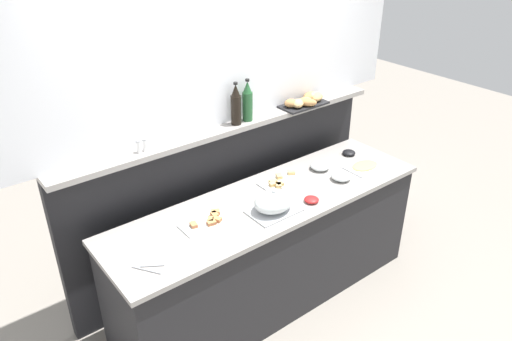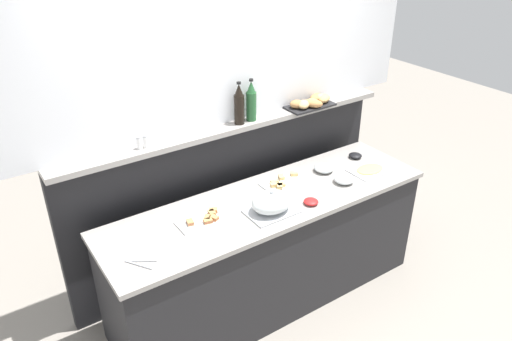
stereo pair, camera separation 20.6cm
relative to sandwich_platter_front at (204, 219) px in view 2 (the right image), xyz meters
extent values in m
plane|color=gray|center=(0.51, 0.57, -0.91)|extent=(12.00, 12.00, 0.00)
cube|color=black|center=(0.51, -0.03, -0.48)|extent=(2.40, 0.65, 0.86)
cube|color=gray|center=(0.51, -0.03, -0.03)|extent=(2.44, 0.69, 0.03)
cube|color=black|center=(0.51, 0.50, -0.27)|extent=(2.70, 0.08, 1.28)
cube|color=gray|center=(0.51, 0.45, 0.39)|extent=(2.70, 0.22, 0.04)
cube|color=white|center=(0.51, 0.52, 1.05)|extent=(3.30, 0.08, 1.28)
cube|color=silver|center=(-0.02, 0.00, -0.01)|extent=(0.32, 0.17, 0.01)
cube|color=#B7844C|center=(0.07, 0.02, 0.00)|extent=(0.04, 0.06, 0.01)
cube|color=#B24738|center=(0.07, 0.02, 0.01)|extent=(0.04, 0.06, 0.01)
cube|color=#B7844C|center=(0.07, 0.02, 0.02)|extent=(0.04, 0.06, 0.01)
cube|color=#B7844C|center=(0.10, 0.04, 0.00)|extent=(0.07, 0.06, 0.01)
cube|color=#B24738|center=(0.10, 0.04, 0.01)|extent=(0.07, 0.06, 0.01)
cube|color=#B7844C|center=(0.10, 0.04, 0.02)|extent=(0.07, 0.06, 0.01)
cube|color=#B7844C|center=(-0.10, 0.01, 0.00)|extent=(0.05, 0.06, 0.01)
cube|color=#B24738|center=(-0.10, 0.01, 0.01)|extent=(0.05, 0.06, 0.01)
cube|color=#B7844C|center=(-0.10, 0.01, 0.02)|extent=(0.05, 0.06, 0.01)
cube|color=#B7844C|center=(0.01, -0.05, 0.00)|extent=(0.06, 0.05, 0.01)
cube|color=#B24738|center=(0.01, -0.05, 0.01)|extent=(0.06, 0.05, 0.01)
cube|color=#B7844C|center=(0.01, -0.05, 0.02)|extent=(0.06, 0.05, 0.01)
cube|color=#B7844C|center=(0.06, -0.04, 0.00)|extent=(0.06, 0.07, 0.01)
cube|color=#B24738|center=(0.06, -0.04, 0.01)|extent=(0.06, 0.07, 0.01)
cube|color=#B7844C|center=(0.06, -0.04, 0.02)|extent=(0.06, 0.07, 0.01)
cube|color=#B7844C|center=(0.02, -0.01, 0.00)|extent=(0.07, 0.07, 0.01)
cube|color=#B24738|center=(0.02, -0.01, 0.01)|extent=(0.07, 0.07, 0.01)
cube|color=#B7844C|center=(0.02, -0.01, 0.02)|extent=(0.07, 0.07, 0.01)
cube|color=silver|center=(0.74, 0.11, -0.01)|extent=(0.36, 0.17, 0.01)
cube|color=tan|center=(0.66, 0.05, 0.00)|extent=(0.07, 0.07, 0.01)
cube|color=#E5C666|center=(0.66, 0.05, 0.01)|extent=(0.07, 0.07, 0.01)
cube|color=tan|center=(0.66, 0.05, 0.02)|extent=(0.07, 0.07, 0.01)
cube|color=tan|center=(0.64, 0.09, 0.00)|extent=(0.06, 0.05, 0.01)
cube|color=#E5C666|center=(0.64, 0.09, 0.01)|extent=(0.06, 0.05, 0.01)
cube|color=tan|center=(0.64, 0.09, 0.02)|extent=(0.06, 0.05, 0.01)
cube|color=tan|center=(0.75, 0.15, 0.00)|extent=(0.06, 0.07, 0.01)
cube|color=#E5C666|center=(0.75, 0.15, 0.01)|extent=(0.06, 0.07, 0.01)
cube|color=tan|center=(0.75, 0.15, 0.02)|extent=(0.06, 0.07, 0.01)
cube|color=tan|center=(0.68, 0.06, 0.00)|extent=(0.06, 0.05, 0.01)
cube|color=#E5C666|center=(0.68, 0.06, 0.01)|extent=(0.06, 0.05, 0.01)
cube|color=tan|center=(0.68, 0.06, 0.02)|extent=(0.06, 0.05, 0.01)
cube|color=tan|center=(0.86, 0.14, 0.00)|extent=(0.07, 0.06, 0.01)
cube|color=#E5C666|center=(0.86, 0.14, 0.01)|extent=(0.07, 0.06, 0.01)
cube|color=tan|center=(0.86, 0.14, 0.02)|extent=(0.07, 0.06, 0.01)
cube|color=tan|center=(0.66, 0.12, 0.00)|extent=(0.06, 0.05, 0.01)
cube|color=#E5C666|center=(0.66, 0.12, 0.01)|extent=(0.06, 0.05, 0.01)
cube|color=tan|center=(0.66, 0.12, 0.02)|extent=(0.06, 0.05, 0.01)
cube|color=silver|center=(1.41, -0.12, -0.01)|extent=(0.32, 0.23, 0.01)
ellipsoid|color=#E5C666|center=(1.41, -0.12, 0.00)|extent=(0.24, 0.16, 0.01)
cube|color=#B7BABF|center=(0.43, -0.16, -0.01)|extent=(0.34, 0.24, 0.01)
ellipsoid|color=silver|center=(0.43, -0.16, 0.07)|extent=(0.28, 0.23, 0.14)
sphere|color=#B7BABF|center=(0.43, -0.16, 0.15)|extent=(0.02, 0.02, 0.02)
ellipsoid|color=silver|center=(1.10, 0.08, 0.02)|extent=(0.15, 0.15, 0.06)
ellipsoid|color=#BF4C3F|center=(1.10, 0.08, 0.01)|extent=(0.12, 0.12, 0.04)
ellipsoid|color=silver|center=(1.11, -0.14, 0.02)|extent=(0.15, 0.15, 0.06)
ellipsoid|color=#BF4C3F|center=(1.11, -0.14, 0.01)|extent=(0.12, 0.12, 0.04)
ellipsoid|color=red|center=(0.72, -0.23, 0.01)|extent=(0.10, 0.10, 0.04)
ellipsoid|color=black|center=(1.47, 0.11, 0.01)|extent=(0.11, 0.11, 0.04)
cylinder|color=#B7BABF|center=(-0.50, -0.16, -0.01)|extent=(0.16, 0.11, 0.01)
cylinder|color=#B7BABF|center=(-0.53, -0.19, -0.01)|extent=(0.11, 0.16, 0.01)
sphere|color=#B7BABF|center=(-0.58, -0.12, -0.01)|extent=(0.01, 0.01, 0.01)
cylinder|color=#23562D|center=(0.65, 0.42, 0.51)|extent=(0.08, 0.08, 0.22)
cone|color=#23562D|center=(0.65, 0.42, 0.66)|extent=(0.06, 0.06, 0.08)
cylinder|color=black|center=(0.65, 0.42, 0.71)|extent=(0.03, 0.03, 0.02)
cylinder|color=black|center=(0.54, 0.41, 0.51)|extent=(0.08, 0.08, 0.22)
cone|color=black|center=(0.54, 0.41, 0.66)|extent=(0.06, 0.06, 0.08)
cylinder|color=black|center=(0.54, 0.41, 0.71)|extent=(0.03, 0.03, 0.02)
cylinder|color=white|center=(-0.22, 0.42, 0.44)|extent=(0.03, 0.03, 0.08)
cylinder|color=#B7BABF|center=(-0.22, 0.42, 0.49)|extent=(0.03, 0.03, 0.01)
cylinder|color=white|center=(-0.18, 0.42, 0.44)|extent=(0.03, 0.03, 0.08)
cylinder|color=#B7BABF|center=(-0.18, 0.42, 0.49)|extent=(0.03, 0.03, 0.01)
cube|color=black|center=(1.19, 0.42, 0.41)|extent=(0.40, 0.26, 0.02)
ellipsoid|color=tan|center=(1.10, 0.36, 0.45)|extent=(0.15, 0.15, 0.06)
ellipsoid|color=tan|center=(1.32, 0.37, 0.45)|extent=(0.17, 0.15, 0.06)
ellipsoid|color=tan|center=(1.30, 0.41, 0.45)|extent=(0.13, 0.11, 0.06)
ellipsoid|color=tan|center=(1.19, 0.37, 0.45)|extent=(0.14, 0.13, 0.06)
ellipsoid|color=#AD7A47|center=(1.06, 0.39, 0.45)|extent=(0.14, 0.13, 0.06)
ellipsoid|color=#AD7A47|center=(1.28, 0.42, 0.45)|extent=(0.17, 0.14, 0.06)
ellipsoid|color=#AD7A47|center=(1.17, 0.33, 0.45)|extent=(0.17, 0.17, 0.06)
camera|label=1|loc=(-1.37, -2.28, 1.82)|focal=34.44mm
camera|label=2|loc=(-1.21, -2.40, 1.82)|focal=34.44mm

